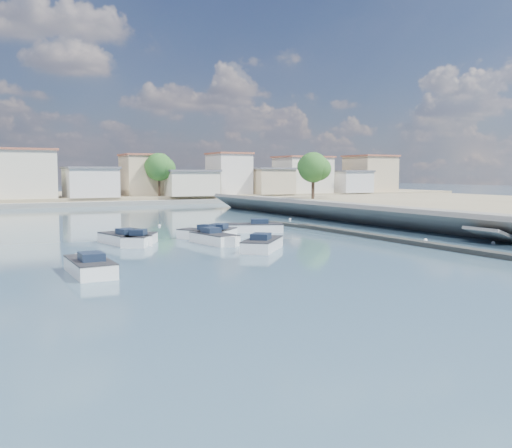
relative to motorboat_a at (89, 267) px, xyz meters
The scene contains 16 objects.
ground 39.48m from the motorboat_a, 62.22° to the left, with size 400.00×400.00×0.00m, color #2E465D.
seawall_walkway 37.75m from the motorboat_a, 12.13° to the left, with size 5.00×90.00×1.80m, color slate.
breakwater 26.43m from the motorboat_a, 16.76° to the left, with size 2.00×31.02×0.35m.
far_shore_land 88.86m from the motorboat_a, 78.05° to the left, with size 160.00×40.00×1.40m, color gray.
far_shore_quay 68.45m from the motorboat_a, 74.41° to the left, with size 160.00×2.50×0.80m, color slate.
far_town 77.66m from the motorboat_a, 67.94° to the left, with size 113.01×12.80×8.35m.
shore_trees 68.73m from the motorboat_a, 67.02° to the left, with size 74.56×38.32×7.92m.
motorboat_a is the anchor object (origin of this frame).
motorboat_b 12.94m from the motorboat_a, 61.10° to the left, with size 3.82×4.68×1.48m.
motorboat_c 24.08m from the motorboat_a, 40.90° to the left, with size 6.07×4.03×1.48m.
motorboat_d 17.48m from the motorboat_a, 42.46° to the left, with size 4.80×4.81×1.48m.
motorboat_e 13.54m from the motorboat_a, 67.87° to the left, with size 3.22×5.98×1.48m.
motorboat_f 17.35m from the motorboat_a, 47.01° to the left, with size 3.72×4.58×1.48m.
motorboat_g 14.71m from the motorboat_a, 37.60° to the left, with size 2.56×5.46×1.48m.
motorboat_h 14.12m from the motorboat_a, 17.81° to the left, with size 4.96×5.24×1.48m.
mooring_buoys 26.80m from the motorboat_a, 22.59° to the left, with size 19.32×39.75×0.32m.
Camera 1 is at (-24.67, -27.28, 5.60)m, focal length 40.00 mm.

